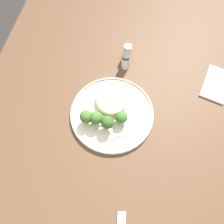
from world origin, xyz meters
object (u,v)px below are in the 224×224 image
Objects in this scene: dinner_plate at (112,113)px; seared_scallop_tilted_round at (111,105)px; seared_scallop_tiny_bay at (122,92)px; broccoli_floret_split_head at (107,122)px; pepper_shaker at (126,61)px; broccoli_floret_left_leaning at (96,118)px; folded_napkin at (216,84)px; seared_scallop_center_golden at (101,99)px; broccoli_floret_near_rim at (86,117)px; seared_scallop_left_edge at (112,99)px; seared_scallop_half_hidden at (110,88)px; broccoli_floret_right_tilted at (121,117)px; seared_scallop_rear_pale at (113,112)px; salt_shaker at (127,52)px; seared_scallop_on_noodles at (118,102)px.

seared_scallop_tilted_round is (-0.03, -0.01, 0.01)m from dinner_plate.
dinner_plate is 0.09m from seared_scallop_tiny_bay.
seared_scallop_tilted_round is 0.50× the size of broccoli_floret_split_head.
seared_scallop_tiny_bay is 0.41× the size of pepper_shaker.
broccoli_floret_left_leaning is 0.47m from folded_napkin.
seared_scallop_center_golden is 0.41× the size of broccoli_floret_near_rim.
folded_napkin is (-0.14, 0.41, -0.02)m from seared_scallop_center_golden.
dinner_plate is 0.10m from broccoli_floret_near_rim.
seared_scallop_tiny_bay is (-0.08, 0.02, 0.01)m from dinner_plate.
folded_napkin is at bearing 110.46° from seared_scallop_left_edge.
pepper_shaker reaches higher than seared_scallop_half_hidden.
folded_napkin is (-0.23, 0.44, -0.04)m from broccoli_floret_near_rim.
pepper_shaker is at bearing 175.48° from broccoli_floret_split_head.
broccoli_floret_right_tilted is at bearing 104.17° from broccoli_floret_left_leaning.
broccoli_floret_right_tilted reaches higher than seared_scallop_tilted_round.
dinner_plate is 0.08m from broccoli_floret_left_leaning.
salt_shaker is (-0.25, 0.01, 0.01)m from seared_scallop_rear_pale.
broccoli_floret_near_rim is at bearing -37.00° from seared_scallop_left_edge.
seared_scallop_on_noodles is at bearing -0.54° from pepper_shaker.
seared_scallop_tilted_round reaches higher than seared_scallop_tiny_bay.
broccoli_floret_right_tilted is 0.79× the size of pepper_shaker.
seared_scallop_half_hidden is at bearing -17.64° from pepper_shaker.
dinner_plate is at bearing 13.82° from seared_scallop_half_hidden.
seared_scallop_center_golden is 0.11m from broccoli_floret_split_head.
broccoli_floret_near_rim is at bearing -20.27° from seared_scallop_center_golden.
broccoli_floret_near_rim is 0.12m from broccoli_floret_right_tilted.
seared_scallop_left_edge is 0.33× the size of salt_shaker.
dinner_plate is 12.71× the size of seared_scallop_rear_pale.
salt_shaker reaches higher than seared_scallop_rear_pale.
broccoli_floret_left_leaning is (0.08, -0.06, 0.03)m from seared_scallop_on_noodles.
seared_scallop_tilted_round is at bearing -6.99° from pepper_shaker.
broccoli_floret_split_head is at bearing -11.80° from seared_scallop_on_noodles.
broccoli_floret_near_rim is 0.27m from pepper_shaker.
seared_scallop_half_hidden is 1.04× the size of seared_scallop_tiny_bay.
seared_scallop_rear_pale and seared_scallop_tiny_bay have the same top height.
seared_scallop_on_noodles is 0.38m from folded_napkin.
seared_scallop_left_edge is 0.42× the size of broccoli_floret_right_tilted.
broccoli_floret_near_rim reaches higher than seared_scallop_center_golden.
seared_scallop_left_edge is at bearing 157.68° from broccoli_floret_left_leaning.
seared_scallop_on_noodles is 0.34× the size of salt_shaker.
broccoli_floret_near_rim is at bearing -96.93° from broccoli_floret_split_head.
broccoli_floret_split_head is (0.05, -0.01, 0.03)m from seared_scallop_rear_pale.
salt_shaker is 1.00× the size of pepper_shaker.
seared_scallop_on_noodles reaches higher than seared_scallop_left_edge.
seared_scallop_center_golden is 0.43m from folded_napkin.
seared_scallop_on_noodles is at bearing 164.56° from seared_scallop_rear_pale.
seared_scallop_rear_pale is at bearing -15.44° from seared_scallop_on_noodles.
seared_scallop_tilted_round is 1.20× the size of seared_scallop_tiny_bay.
seared_scallop_center_golden is 0.09m from broccoli_floret_left_leaning.
seared_scallop_half_hidden is 0.05m from seared_scallop_tiny_bay.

